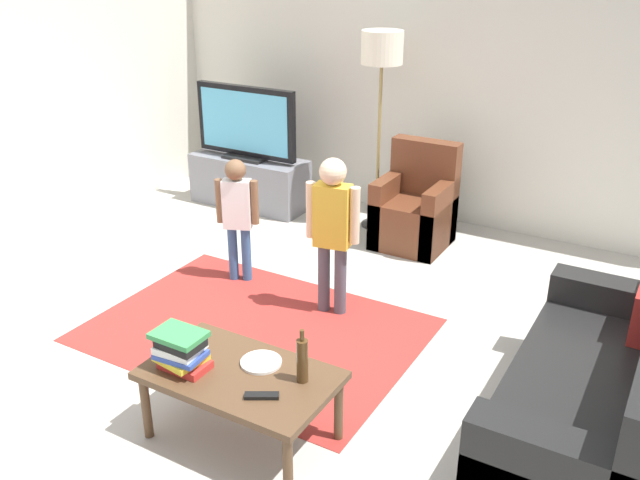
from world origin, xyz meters
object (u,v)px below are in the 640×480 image
Objects in this scene: tv_stand at (250,182)px; plate at (261,362)px; book_stack at (181,351)px; child_near_tv at (237,209)px; couch at (606,402)px; tv at (246,123)px; bottle at (302,360)px; floor_lamp at (382,59)px; armchair at (416,211)px; child_center at (333,223)px; tv_remote at (262,396)px; coffee_table at (240,380)px.

tv_stand reaches higher than plate.
child_near_tv is at bearing 117.41° from book_stack.
plate is at bearing 35.96° from book_stack.
child_near_tv is at bearing 167.20° from couch.
bottle is at bearing -49.94° from tv.
tv is 1.67m from child_near_tv.
floor_lamp is at bearing 104.17° from plate.
armchair is at bearing 133.52° from couch.
bottle reaches higher than plate.
bottle is at bearing -66.70° from child_center.
tv reaches higher than bottle.
tv reaches higher than child_near_tv.
tv_remote is (2.26, -3.03, -0.42)m from tv.
couch is 2.00× the size of armchair.
child_center is at bearing 163.89° from couch.
tv_remote is (0.22, -0.12, 0.06)m from coffee_table.
tv_remote is at bearing -145.37° from couch.
child_near_tv is 3.54× the size of book_stack.
tv_stand is 1.20× the size of coffee_table.
armchair is at bearing 56.31° from child_near_tv.
coffee_table is (1.14, -1.53, -0.22)m from child_near_tv.
child_near_tv is at bearing 99.29° from tv_remote.
armchair is at bearing -0.58° from tv.
child_near_tv is 2.14m from tv_remote.
tv_remote is at bearing -54.73° from plate.
floor_lamp reaches higher than armchair.
plate is at bearing -53.32° from tv_stand.
armchair is 1.35m from floor_lamp.
plate is (0.28, -2.77, 0.13)m from armchair.
coffee_table is at bearing 23.21° from book_stack.
tv_stand is 1.88m from floor_lamp.
child_near_tv is (-0.44, -1.56, -0.95)m from floor_lamp.
book_stack is (-1.96, -1.01, 0.24)m from couch.
couch is 2.90m from child_near_tv.
child_near_tv reaches higher than coffee_table.
tv reaches higher than child_center.
tv reaches higher than tv_stand.
bottle is at bearing 35.37° from tv_remote.
tv_remote is (2.26, -3.05, 0.19)m from tv_stand.
coffee_table is at bearing -112.73° from plate.
tv_stand is 3.70m from bottle.
couch is 2.06m from child_center.
coffee_table is 3.35× the size of bottle.
plate is (-1.63, -0.77, 0.14)m from couch.
couch is 1.59m from bottle.
floor_lamp is 3.39m from book_stack.
armchair reaches higher than bottle.
child_center is at bearing -91.37° from armchair.
bottle is at bearing -78.94° from armchair.
tv is 1.11× the size of child_near_tv.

